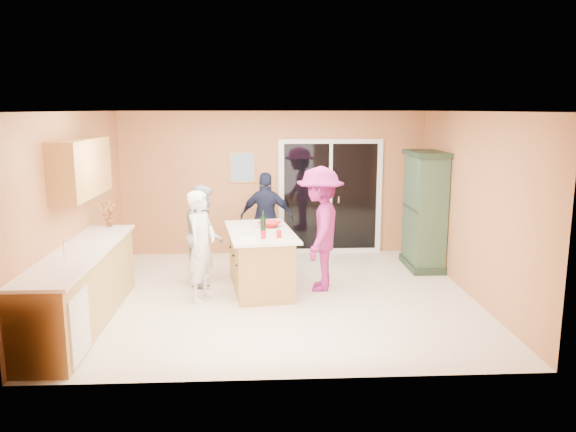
{
  "coord_description": "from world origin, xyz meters",
  "views": [
    {
      "loc": [
        -0.25,
        -7.64,
        2.63
      ],
      "look_at": [
        0.15,
        0.1,
        1.15
      ],
      "focal_mm": 35.0,
      "sensor_mm": 36.0,
      "label": 1
    }
  ],
  "objects_px": {
    "woman_white": "(202,246)",
    "woman_grey": "(204,234)",
    "green_hutch": "(424,212)",
    "woman_magenta": "(320,229)",
    "kitchen_island": "(260,262)",
    "woman_navy": "(267,218)"
  },
  "relations": [
    {
      "from": "woman_grey",
      "to": "woman_magenta",
      "type": "distance_m",
      "value": 1.77
    },
    {
      "from": "green_hutch",
      "to": "woman_grey",
      "type": "xyz_separation_m",
      "value": [
        -3.58,
        -0.67,
        -0.19
      ]
    },
    {
      "from": "kitchen_island",
      "to": "woman_grey",
      "type": "distance_m",
      "value": 0.99
    },
    {
      "from": "woman_navy",
      "to": "woman_magenta",
      "type": "distance_m",
      "value": 1.69
    },
    {
      "from": "woman_white",
      "to": "woman_grey",
      "type": "xyz_separation_m",
      "value": [
        -0.04,
        0.8,
        -0.01
      ]
    },
    {
      "from": "kitchen_island",
      "to": "woman_white",
      "type": "relative_size",
      "value": 1.16
    },
    {
      "from": "green_hutch",
      "to": "woman_navy",
      "type": "relative_size",
      "value": 1.24
    },
    {
      "from": "woman_white",
      "to": "woman_navy",
      "type": "height_order",
      "value": "woman_navy"
    },
    {
      "from": "green_hutch",
      "to": "woman_navy",
      "type": "xyz_separation_m",
      "value": [
        -2.62,
        0.45,
        -0.17
      ]
    },
    {
      "from": "woman_magenta",
      "to": "woman_navy",
      "type": "bearing_deg",
      "value": -141.55
    },
    {
      "from": "woman_grey",
      "to": "woman_magenta",
      "type": "relative_size",
      "value": 0.84
    },
    {
      "from": "kitchen_island",
      "to": "woman_magenta",
      "type": "distance_m",
      "value": 1.0
    },
    {
      "from": "woman_white",
      "to": "woman_magenta",
      "type": "bearing_deg",
      "value": -54.55
    },
    {
      "from": "woman_navy",
      "to": "woman_white",
      "type": "bearing_deg",
      "value": 72.23
    },
    {
      "from": "woman_navy",
      "to": "woman_grey",
      "type": "bearing_deg",
      "value": 57.18
    },
    {
      "from": "green_hutch",
      "to": "woman_grey",
      "type": "bearing_deg",
      "value": -169.39
    },
    {
      "from": "kitchen_island",
      "to": "woman_magenta",
      "type": "xyz_separation_m",
      "value": [
        0.87,
        -0.02,
        0.49
      ]
    },
    {
      "from": "kitchen_island",
      "to": "woman_grey",
      "type": "xyz_separation_m",
      "value": [
        -0.85,
        0.37,
        0.34
      ]
    },
    {
      "from": "woman_white",
      "to": "woman_grey",
      "type": "distance_m",
      "value": 0.8
    },
    {
      "from": "woman_grey",
      "to": "woman_navy",
      "type": "bearing_deg",
      "value": -43.7
    },
    {
      "from": "green_hutch",
      "to": "woman_grey",
      "type": "distance_m",
      "value": 3.65
    },
    {
      "from": "woman_grey",
      "to": "woman_white",
      "type": "bearing_deg",
      "value": 179.97
    }
  ]
}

